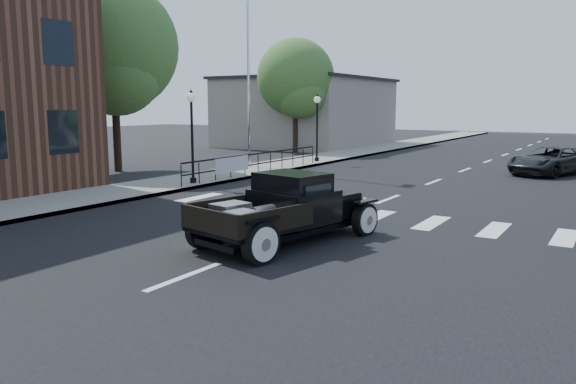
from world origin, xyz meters
The scene contains 14 objects.
ground centered at (0.00, 0.00, 0.00)m, with size 120.00×120.00×0.00m, color black.
road centered at (0.00, 15.00, 0.01)m, with size 14.00×80.00×0.02m, color black.
road_markings centered at (0.00, 10.00, 0.00)m, with size 12.00×60.00×0.06m, color silver, non-canonical shape.
sidewalk_left centered at (-8.50, 15.00, 0.07)m, with size 3.00×80.00×0.15m, color gray.
low_building_left centered at (-15.00, 28.00, 2.50)m, with size 10.00×12.00×5.00m, color gray.
railing centered at (-7.30, 10.00, 0.65)m, with size 0.08×10.00×1.00m, color black, non-canonical shape.
banner centered at (-7.22, 8.00, 0.45)m, with size 0.04×2.20×0.60m, color silver, non-canonical shape.
lamp_post_b centered at (-7.60, 6.00, 1.93)m, with size 0.36×0.36×3.57m, color black, non-canonical shape.
lamp_post_c centered at (-7.60, 16.00, 1.93)m, with size 0.36×0.36×3.57m, color black, non-canonical shape.
flagpole centered at (-9.20, 12.00, 5.95)m, with size 0.12×0.12×11.59m, color silver.
big_tree_near centered at (-14.00, 8.00, 4.41)m, with size 6.00×6.00×8.81m, color #3E642A, non-canonical shape.
big_tree_far centered at (-12.50, 22.00, 3.75)m, with size 5.11×5.11×7.50m, color #3E642A, non-canonical shape.
hotrod_pickup centered at (0.20, 0.18, 0.82)m, with size 2.20×4.72×1.64m, color black, non-canonical shape.
second_car centered at (3.73, 17.20, 0.63)m, with size 2.08×4.50×1.25m, color black.
Camera 1 is at (6.76, -10.43, 3.11)m, focal length 35.00 mm.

